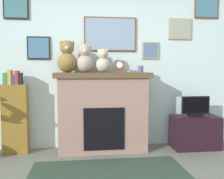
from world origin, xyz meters
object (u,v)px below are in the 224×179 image
Objects in this scene: tv_stand at (195,132)px; mantel_clock at (119,67)px; fireplace at (103,111)px; teddy_bear_cream at (103,62)px; teddy_bear_tan at (67,58)px; candle_jar at (141,69)px; teddy_bear_grey at (85,60)px; bookshelf at (15,116)px; television at (196,107)px.

tv_stand is 1.60m from mantel_clock.
fireplace is 4.04× the size of teddy_bear_cream.
tv_stand is 2.31m from teddy_bear_tan.
mantel_clock is (-0.34, -0.00, 0.04)m from candle_jar.
teddy_bear_tan is at bearing 178.48° from tv_stand.
teddy_bear_grey is (-0.86, -0.00, 0.14)m from candle_jar.
bookshelf is 2.97× the size of teddy_bear_grey.
tv_stand is at bearing -2.77° from fireplace.
television is 1.38m from mantel_clock.
fireplace is 1.15× the size of bookshelf.
television is (-0.00, -0.00, 0.40)m from tv_stand.
tv_stand is 1.52× the size of teddy_bear_tan.
teddy_bear_grey is (-1.74, 0.05, 1.14)m from tv_stand.
fireplace is at bearing 175.64° from mantel_clock.
fireplace is at bearing 178.28° from candle_jar.
candle_jar is 0.34m from mantel_clock.
fireplace is 0.88m from candle_jar.
mantel_clock is at bearing -0.06° from teddy_bear_tan.
candle_jar is 0.87m from teddy_bear_grey.
teddy_bear_tan is 0.26m from teddy_bear_grey.
candle_jar is 0.29× the size of teddy_bear_cream.
teddy_bear_tan is (-0.78, 0.00, 0.13)m from mantel_clock.
bookshelf is at bearing 178.74° from fireplace.
teddy_bear_grey is at bearing 178.26° from tv_stand.
mantel_clock is at bearing -1.76° from bookshelf.
candle_jar reaches higher than fireplace.
mantel_clock is 0.26m from teddy_bear_cream.
teddy_bear_grey reaches higher than candle_jar.
tv_stand is 1.60× the size of television.
teddy_bear_tan is at bearing 179.94° from mantel_clock.
tv_stand is 2.03× the size of teddy_bear_cream.
fireplace is 1.31m from bookshelf.
teddy_bear_cream is at bearing 177.88° from television.
bookshelf is at bearing 177.95° from teddy_bear_cream.
teddy_bear_tan is at bearing 178.45° from television.
tv_stand is 1.84m from teddy_bear_cream.
fireplace is 0.76m from teddy_bear_cream.
tv_stand is 6.93× the size of candle_jar.
teddy_bear_tan reaches higher than candle_jar.
teddy_bear_cream is (-1.47, 0.05, 1.11)m from tv_stand.
teddy_bear_grey is at bearing -179.96° from candle_jar.
mantel_clock is (1.56, -0.05, 0.73)m from bookshelf.
candle_jar is (0.59, -0.02, 0.65)m from fireplace.
bookshelf is 1.72m from mantel_clock.
candle_jar is 1.13m from teddy_bear_tan.
tv_stand is 1.72× the size of teddy_bear_grey.
tv_stand is at bearing -1.74° from teddy_bear_grey.
teddy_bear_grey is (-0.52, 0.00, 0.10)m from mantel_clock.
candle_jar is 0.59m from teddy_bear_cream.
teddy_bear_grey is at bearing -179.98° from teddy_bear_cream.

